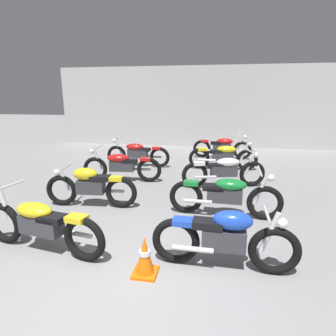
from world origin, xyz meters
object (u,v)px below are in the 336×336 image
motorcycle_left_row_3 (137,153)px  motorcycle_right_row_3 (223,156)px  motorcycle_right_row_4 (222,146)px  traffic_cone (145,257)px  motorcycle_right_row_0 (225,237)px  motorcycle_right_row_1 (225,194)px  motorcycle_left_row_2 (121,165)px  motorcycle_left_row_0 (41,223)px  motorcycle_left_row_1 (90,186)px  motorcycle_right_row_2 (224,170)px

motorcycle_left_row_3 → motorcycle_right_row_3: bearing=1.2°
motorcycle_right_row_4 → traffic_cone: 7.45m
motorcycle_right_row_0 → motorcycle_right_row_1: size_ratio=0.91×
motorcycle_left_row_2 → motorcycle_right_row_3: bearing=32.9°
motorcycle_right_row_1 → motorcycle_right_row_4: (0.02, 5.32, 0.00)m
motorcycle_right_row_3 → traffic_cone: (-1.09, -5.70, -0.19)m
motorcycle_left_row_3 → motorcycle_right_row_1: same height
motorcycle_right_row_1 → motorcycle_right_row_3: (0.03, 3.66, 0.00)m
motorcycle_right_row_1 → traffic_cone: bearing=-117.5°
motorcycle_left_row_0 → traffic_cone: motorcycle_left_row_0 is taller
motorcycle_right_row_0 → motorcycle_right_row_1: (0.05, 1.73, -0.01)m
motorcycle_right_row_4 → motorcycle_left_row_3: bearing=-148.4°
motorcycle_right_row_3 → motorcycle_right_row_1: bearing=-90.4°
motorcycle_left_row_3 → motorcycle_right_row_1: size_ratio=1.00×
motorcycle_right_row_0 → motorcycle_right_row_1: bearing=88.4°
motorcycle_left_row_0 → motorcycle_right_row_0: (2.68, 0.03, 0.01)m
motorcycle_left_row_1 → motorcycle_left_row_3: bearing=90.2°
motorcycle_left_row_3 → motorcycle_right_row_0: 5.99m
motorcycle_left_row_2 → motorcycle_right_row_1: 3.31m
motorcycle_left_row_3 → traffic_cone: motorcycle_left_row_3 is taller
motorcycle_right_row_1 → motorcycle_right_row_0: bearing=-91.6°
motorcycle_right_row_1 → motorcycle_right_row_2: bearing=89.3°
motorcycle_left_row_0 → motorcycle_left_row_3: bearing=90.6°
motorcycle_left_row_1 → motorcycle_right_row_3: motorcycle_right_row_3 is taller
motorcycle_left_row_1 → motorcycle_left_row_3: (-0.01, 3.58, -0.01)m
motorcycle_left_row_3 → motorcycle_left_row_1: bearing=-89.8°
motorcycle_right_row_3 → motorcycle_right_row_4: same height
motorcycle_left_row_3 → motorcycle_right_row_0: bearing=-62.8°
motorcycle_right_row_2 → motorcycle_right_row_3: size_ratio=0.98×
motorcycle_right_row_0 → motorcycle_left_row_1: bearing=147.3°
motorcycle_left_row_1 → motorcycle_left_row_2: 1.84m
motorcycle_left_row_2 → motorcycle_right_row_4: 4.42m
motorcycle_right_row_4 → motorcycle_right_row_0: bearing=-90.5°
motorcycle_right_row_3 → traffic_cone: 5.81m
motorcycle_left_row_0 → motorcycle_right_row_2: size_ratio=1.01×
motorcycle_left_row_3 → traffic_cone: 5.90m
motorcycle_left_row_3 → motorcycle_right_row_3: 2.82m
motorcycle_left_row_1 → traffic_cone: bearing=-50.3°
motorcycle_left_row_1 → motorcycle_right_row_2: size_ratio=0.93×
motorcycle_left_row_1 → motorcycle_right_row_1: (2.78, -0.02, -0.01)m
motorcycle_right_row_0 → motorcycle_left_row_0: bearing=-179.4°
motorcycle_left_row_0 → motorcycle_right_row_4: 7.60m
motorcycle_left_row_1 → motorcycle_left_row_2: size_ratio=0.91×
motorcycle_left_row_0 → motorcycle_right_row_1: 3.25m
motorcycle_right_row_1 → motorcycle_left_row_0: bearing=-147.2°
motorcycle_right_row_3 → motorcycle_right_row_4: size_ratio=1.00×
motorcycle_right_row_4 → motorcycle_right_row_3: bearing=-89.6°
motorcycle_right_row_0 → motorcycle_left_row_2: bearing=126.8°
motorcycle_left_row_0 → motorcycle_left_row_2: bearing=90.1°
motorcycle_left_row_0 → motorcycle_right_row_1: same height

